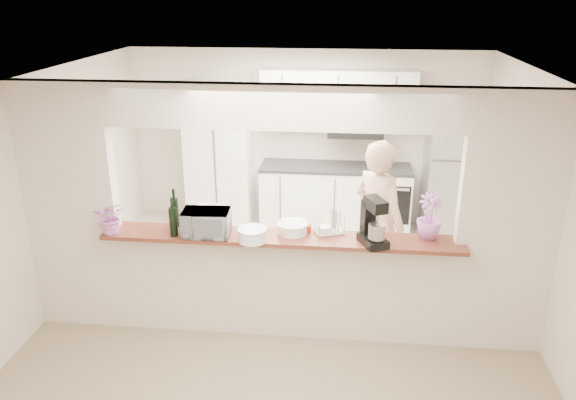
# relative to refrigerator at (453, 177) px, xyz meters

# --- Properties ---
(floor) EXTENTS (6.00, 6.00, 0.00)m
(floor) POSITION_rel_refrigerator_xyz_m (-2.05, -2.65, -0.85)
(floor) COLOR tan
(floor) RESTS_ON ground
(tile_overlay) EXTENTS (5.00, 2.90, 0.01)m
(tile_overlay) POSITION_rel_refrigerator_xyz_m (-2.05, -1.10, -0.84)
(tile_overlay) COLOR beige
(tile_overlay) RESTS_ON floor
(partition) EXTENTS (5.00, 0.15, 2.50)m
(partition) POSITION_rel_refrigerator_xyz_m (-2.05, -2.65, 0.63)
(partition) COLOR silver
(partition) RESTS_ON floor
(bar_counter) EXTENTS (3.40, 0.38, 1.09)m
(bar_counter) POSITION_rel_refrigerator_xyz_m (-2.05, -2.65, -0.27)
(bar_counter) COLOR silver
(bar_counter) RESTS_ON floor
(kitchen_cabinets) EXTENTS (3.15, 0.62, 2.25)m
(kitchen_cabinets) POSITION_rel_refrigerator_xyz_m (-2.24, 0.07, 0.12)
(kitchen_cabinets) COLOR white
(kitchen_cabinets) RESTS_ON floor
(refrigerator) EXTENTS (0.75, 0.70, 1.70)m
(refrigerator) POSITION_rel_refrigerator_xyz_m (0.00, 0.00, 0.00)
(refrigerator) COLOR #A9A9AE
(refrigerator) RESTS_ON floor
(flower_left) EXTENTS (0.33, 0.30, 0.33)m
(flower_left) POSITION_rel_refrigerator_xyz_m (-3.65, -2.80, 0.40)
(flower_left) COLOR #D06EAC
(flower_left) RESTS_ON bar_counter
(wine_bottle_a) EXTENTS (0.08, 0.08, 0.39)m
(wine_bottle_a) POSITION_rel_refrigerator_xyz_m (-3.10, -2.58, 0.39)
(wine_bottle_a) COLOR black
(wine_bottle_a) RESTS_ON bar_counter
(wine_bottle_b) EXTENTS (0.08, 0.08, 0.38)m
(wine_bottle_b) POSITION_rel_refrigerator_xyz_m (-3.05, -2.80, 0.39)
(wine_bottle_b) COLOR black
(wine_bottle_b) RESTS_ON bar_counter
(toaster_oven) EXTENTS (0.45, 0.32, 0.24)m
(toaster_oven) POSITION_rel_refrigerator_xyz_m (-2.75, -2.75, 0.36)
(toaster_oven) COLOR #A1A1A6
(toaster_oven) RESTS_ON bar_counter
(serving_bowls) EXTENTS (0.35, 0.35, 0.21)m
(serving_bowls) POSITION_rel_refrigerator_xyz_m (-2.75, -2.60, 0.35)
(serving_bowls) COLOR white
(serving_bowls) RESTS_ON bar_counter
(plate_stack_a) EXTENTS (0.27, 0.27, 0.12)m
(plate_stack_a) POSITION_rel_refrigerator_xyz_m (-2.30, -2.84, 0.30)
(plate_stack_a) COLOR white
(plate_stack_a) RESTS_ON bar_counter
(plate_stack_b) EXTENTS (0.29, 0.29, 0.10)m
(plate_stack_b) POSITION_rel_refrigerator_xyz_m (-1.95, -2.62, 0.29)
(plate_stack_b) COLOR white
(plate_stack_b) RESTS_ON bar_counter
(red_bowl) EXTENTS (0.15, 0.15, 0.07)m
(red_bowl) POSITION_rel_refrigerator_xyz_m (-1.85, -2.57, 0.28)
(red_bowl) COLOR maroon
(red_bowl) RESTS_ON bar_counter
(tan_bowl) EXTENTS (0.14, 0.14, 0.07)m
(tan_bowl) POSITION_rel_refrigerator_xyz_m (-2.00, -2.68, 0.27)
(tan_bowl) COLOR #C7B78C
(tan_bowl) RESTS_ON bar_counter
(utensil_caddy) EXTENTS (0.30, 0.24, 0.25)m
(utensil_caddy) POSITION_rel_refrigerator_xyz_m (-1.60, -2.60, 0.34)
(utensil_caddy) COLOR silver
(utensil_caddy) RESTS_ON bar_counter
(stand_mixer) EXTENTS (0.30, 0.35, 0.45)m
(stand_mixer) POSITION_rel_refrigerator_xyz_m (-1.21, -2.79, 0.44)
(stand_mixer) COLOR black
(stand_mixer) RESTS_ON bar_counter
(flower_right) EXTENTS (0.31, 0.31, 0.42)m
(flower_right) POSITION_rel_refrigerator_xyz_m (-0.69, -2.60, 0.45)
(flower_right) COLOR #AF66BD
(flower_right) RESTS_ON bar_counter
(person) EXTENTS (0.78, 0.77, 1.81)m
(person) POSITION_rel_refrigerator_xyz_m (-1.10, -1.85, 0.06)
(person) COLOR #D7A78B
(person) RESTS_ON floor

